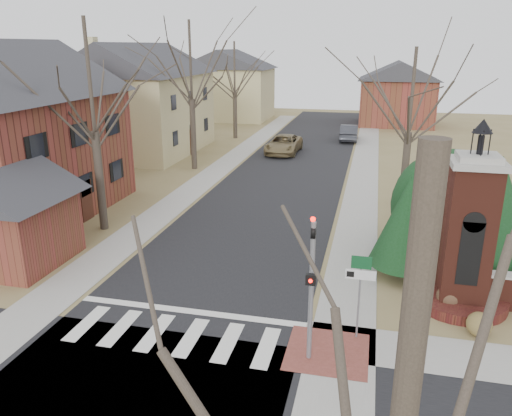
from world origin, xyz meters
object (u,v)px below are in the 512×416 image
(traffic_signal_pole, at_px, (312,278))
(pickup_truck, at_px, (284,144))
(sign_post, at_px, (360,281))
(distant_car, at_px, (349,132))
(brick_gate_monument, at_px, (466,247))

(traffic_signal_pole, bearing_deg, pickup_truck, 101.75)
(traffic_signal_pole, xyz_separation_m, pickup_truck, (-5.90, 28.37, -1.83))
(sign_post, xyz_separation_m, distant_car, (-2.19, 34.25, -1.19))
(traffic_signal_pole, xyz_separation_m, sign_post, (1.29, 1.41, -0.64))
(pickup_truck, relative_size, distant_car, 1.18)
(pickup_truck, height_order, distant_car, distant_car)
(pickup_truck, bearing_deg, sign_post, -73.79)
(traffic_signal_pole, height_order, pickup_truck, traffic_signal_pole)
(brick_gate_monument, height_order, distant_car, brick_gate_monument)
(traffic_signal_pole, relative_size, brick_gate_monument, 0.69)
(pickup_truck, bearing_deg, brick_gate_monument, -64.86)
(distant_car, bearing_deg, pickup_truck, 54.57)
(brick_gate_monument, height_order, pickup_truck, brick_gate_monument)
(traffic_signal_pole, xyz_separation_m, brick_gate_monument, (4.70, 4.42, -0.42))
(traffic_signal_pole, relative_size, distant_car, 0.98)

